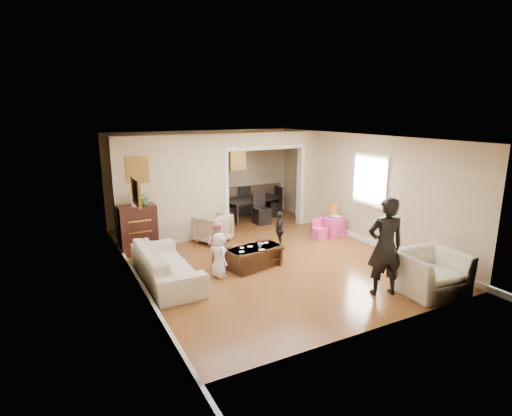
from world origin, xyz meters
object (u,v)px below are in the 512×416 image
dresser (138,229)px  table_lamp (136,198)px  cyan_cup (330,217)px  armchair_front (430,272)px  child_toddler (280,230)px  child_kneel_a (219,255)px  sofa (167,264)px  adult_person (385,247)px  coffee_cup (260,245)px  child_kneel_b (217,245)px  play_table (332,226)px  armchair_back (213,228)px  coffee_table (254,257)px  dining_table (251,208)px

dresser → table_lamp: size_ratio=3.06×
dresser → cyan_cup: 4.69m
armchair_front → table_lamp: table_lamp is taller
child_toddler → child_kneel_a: bearing=-29.2°
child_toddler → armchair_front: bearing=54.8°
sofa → adult_person: bearing=-126.0°
coffee_cup → child_kneel_b: bearing=156.4°
sofa → play_table: bearing=-79.5°
child_kneel_a → child_kneel_b: bearing=-22.9°
armchair_back → child_kneel_a: bearing=41.8°
sofa → coffee_table: (1.79, -0.16, -0.12)m
cyan_cup → adult_person: bearing=-112.1°
sofa → armchair_back: (1.64, 1.77, 0.02)m
table_lamp → play_table: size_ratio=0.71×
coffee_table → armchair_front: bearing=-48.7°
coffee_cup → child_kneel_a: 0.96m
child_kneel_a → child_kneel_b: 0.48m
armchair_back → coffee_cup: armchair_back is taller
coffee_cup → child_toddler: 1.24m
table_lamp → adult_person: 5.31m
armchair_back → table_lamp: table_lamp is taller
coffee_table → child_kneel_a: 0.89m
table_lamp → cyan_cup: bearing=-12.5°
sofa → dining_table: sofa is taller
sofa → child_kneel_b: size_ratio=2.29×
cyan_cup → adult_person: 3.37m
armchair_back → cyan_cup: 2.99m
child_kneel_b → armchair_back: bearing=-53.1°
armchair_front → child_toddler: bearing=115.3°
armchair_front → cyan_cup: (0.47, 3.42, 0.16)m
child_toddler → coffee_cup: bearing=-14.4°
sofa → coffee_cup: 1.90m
child_kneel_a → dresser: bearing=22.5°
coffee_cup → child_kneel_a: size_ratio=0.10×
dining_table → child_kneel_b: size_ratio=1.81×
adult_person → child_kneel_b: size_ratio=1.79×
armchair_front → dining_table: armchair_front is taller
sofa → table_lamp: table_lamp is taller
armchair_back → child_kneel_a: child_kneel_a is taller
sofa → coffee_cup: sofa is taller
dining_table → child_kneel_a: child_kneel_a is taller
cyan_cup → dining_table: dining_table is taller
armchair_front → dining_table: 5.94m
child_toddler → table_lamp: bearing=-76.5°
armchair_front → child_toddler: size_ratio=1.26×
sofa → coffee_cup: bearing=-96.1°
dining_table → adult_person: (-0.29, -5.60, 0.56)m
adult_person → child_kneel_b: adult_person is taller
armchair_back → coffee_table: (0.15, -1.93, -0.13)m
armchair_back → child_kneel_b: bearing=41.8°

